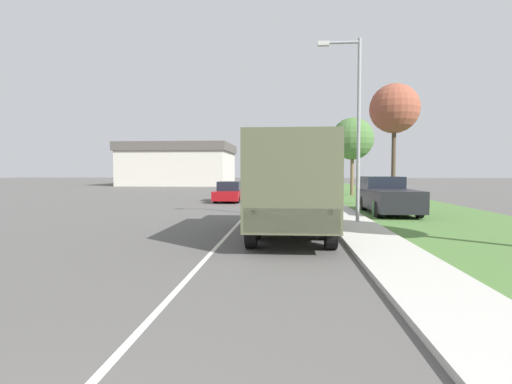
{
  "coord_description": "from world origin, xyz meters",
  "views": [
    {
      "loc": [
        1.92,
        -0.83,
        2.1
      ],
      "look_at": [
        0.82,
        13.72,
        1.34
      ],
      "focal_mm": 28.0,
      "sensor_mm": 36.0,
      "label": 1
    }
  ],
  "objects_px": {
    "pickup_truck": "(388,196)",
    "lamp_post": "(353,114)",
    "military_truck": "(290,183)",
    "car_nearest_ahead": "(230,192)",
    "car_second_ahead": "(282,185)"
  },
  "relations": [
    {
      "from": "pickup_truck",
      "to": "lamp_post",
      "type": "relative_size",
      "value": 0.72
    },
    {
      "from": "car_second_ahead",
      "to": "pickup_truck",
      "type": "distance_m",
      "value": 20.15
    },
    {
      "from": "car_nearest_ahead",
      "to": "pickup_truck",
      "type": "xyz_separation_m",
      "value": [
        8.95,
        -7.42,
        0.23
      ]
    },
    {
      "from": "military_truck",
      "to": "pickup_truck",
      "type": "relative_size",
      "value": 1.4
    },
    {
      "from": "car_nearest_ahead",
      "to": "military_truck",
      "type": "bearing_deg",
      "value": -74.5
    },
    {
      "from": "car_second_ahead",
      "to": "pickup_truck",
      "type": "bearing_deg",
      "value": -74.31
    },
    {
      "from": "car_nearest_ahead",
      "to": "car_second_ahead",
      "type": "height_order",
      "value": "car_second_ahead"
    },
    {
      "from": "car_second_ahead",
      "to": "lamp_post",
      "type": "relative_size",
      "value": 0.55
    },
    {
      "from": "pickup_truck",
      "to": "lamp_post",
      "type": "bearing_deg",
      "value": -120.28
    },
    {
      "from": "pickup_truck",
      "to": "lamp_post",
      "type": "xyz_separation_m",
      "value": [
        -2.41,
        -4.12,
        3.5
      ]
    },
    {
      "from": "military_truck",
      "to": "pickup_truck",
      "type": "distance_m",
      "value": 8.75
    },
    {
      "from": "military_truck",
      "to": "lamp_post",
      "type": "relative_size",
      "value": 1.01
    },
    {
      "from": "military_truck",
      "to": "car_nearest_ahead",
      "type": "height_order",
      "value": "military_truck"
    },
    {
      "from": "pickup_truck",
      "to": "military_truck",
      "type": "bearing_deg",
      "value": -124.26
    },
    {
      "from": "military_truck",
      "to": "car_second_ahead",
      "type": "bearing_deg",
      "value": 91.18
    }
  ]
}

